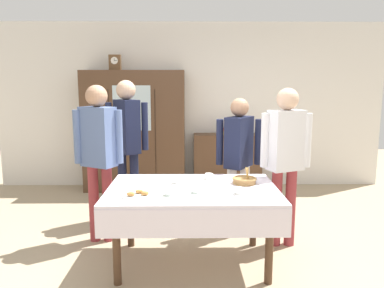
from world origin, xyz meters
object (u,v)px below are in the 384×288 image
object	(u,v)px
tea_cup_front_edge	(169,193)
bread_basket	(244,180)
tea_cup_center	(209,177)
bookshelf_low	(227,161)
tea_cup_mid_right	(197,190)
tea_cup_mid_left	(239,192)
dining_table	(193,199)
spoon_far_right	(186,179)
wall_cabinet	(135,131)
pastry_plate	(138,195)
person_near_right_end	(127,136)
person_by_cabinet	(286,152)
person_behind_table_right	(239,152)
spoon_mid_right	(199,182)
tea_cup_near_right	(177,181)
book_stack	(228,130)
mantel_clock	(115,63)
person_beside_shelf	(99,148)

from	to	relation	value
tea_cup_front_edge	bread_basket	distance (m)	0.82
tea_cup_center	bookshelf_low	bearing A→B (deg)	79.34
tea_cup_mid_right	tea_cup_mid_left	bearing A→B (deg)	-5.02
dining_table	spoon_far_right	bearing A→B (deg)	99.67
wall_cabinet	tea_cup_mid_left	size ratio (longest dim) A/B	14.76
dining_table	pastry_plate	xyz separation A→B (m)	(-0.47, -0.24, 0.11)
pastry_plate	person_near_right_end	bearing A→B (deg)	102.39
tea_cup_mid_right	bread_basket	xyz separation A→B (m)	(0.47, 0.33, 0.01)
tea_cup_mid_right	tea_cup_center	bearing A→B (deg)	74.20
person_by_cabinet	person_behind_table_right	bearing A→B (deg)	136.77
tea_cup_front_edge	bread_basket	bearing A→B (deg)	29.34
bookshelf_low	person_by_cabinet	xyz separation A→B (m)	(0.36, -2.21, 0.57)
spoon_mid_right	person_near_right_end	bearing A→B (deg)	131.41
tea_cup_near_right	pastry_plate	bearing A→B (deg)	-129.45
dining_table	bookshelf_low	size ratio (longest dim) A/B	1.44
book_stack	mantel_clock	bearing A→B (deg)	-178.35
tea_cup_center	tea_cup_front_edge	bearing A→B (deg)	-123.80
spoon_mid_right	tea_cup_center	bearing A→B (deg)	44.09
spoon_far_right	person_beside_shelf	size ratio (longest dim) A/B	0.07
book_stack	tea_cup_mid_right	bearing A→B (deg)	-101.57
pastry_plate	person_beside_shelf	world-z (taller)	person_beside_shelf
mantel_clock	person_beside_shelf	world-z (taller)	mantel_clock
person_by_cabinet	tea_cup_mid_left	bearing A→B (deg)	-132.33
mantel_clock	tea_cup_center	size ratio (longest dim) A/B	1.85
tea_cup_front_edge	person_near_right_end	distance (m)	1.58
wall_cabinet	tea_cup_mid_left	xyz separation A→B (m)	(1.31, -2.77, -0.18)
tea_cup_mid_left	tea_cup_mid_right	distance (m)	0.38
bookshelf_low	tea_cup_near_right	world-z (taller)	bookshelf_low
person_behind_table_right	spoon_far_right	bearing A→B (deg)	-141.24
bookshelf_low	person_beside_shelf	world-z (taller)	person_beside_shelf
book_stack	person_by_cabinet	xyz separation A→B (m)	(0.36, -2.21, 0.06)
tea_cup_front_edge	spoon_mid_right	distance (m)	0.53
person_by_cabinet	person_beside_shelf	xyz separation A→B (m)	(-1.96, 0.14, 0.02)
tea_cup_near_right	person_near_right_end	distance (m)	1.26
mantel_clock	tea_cup_near_right	distance (m)	2.92
tea_cup_front_edge	spoon_far_right	xyz separation A→B (m)	(0.14, 0.58, -0.02)
bookshelf_low	bread_basket	bearing A→B (deg)	-92.24
person_near_right_end	tea_cup_front_edge	bearing A→B (deg)	-67.72
book_stack	tea_cup_center	bearing A→B (deg)	-100.66
person_behind_table_right	bread_basket	bearing A→B (deg)	-92.76
tea_cup_mid_left	person_behind_table_right	world-z (taller)	person_behind_table_right
spoon_far_right	person_by_cabinet	size ratio (longest dim) A/B	0.07
tea_cup_front_edge	dining_table	bearing A→B (deg)	47.90
tea_cup_front_edge	person_beside_shelf	bearing A→B (deg)	134.86
mantel_clock	person_beside_shelf	distance (m)	2.26
book_stack	person_by_cabinet	distance (m)	2.24
dining_table	spoon_far_right	xyz separation A→B (m)	(-0.06, 0.35, 0.10)
person_by_cabinet	tea_cup_near_right	bearing A→B (deg)	-166.61
bread_basket	spoon_far_right	distance (m)	0.60
mantel_clock	person_beside_shelf	size ratio (longest dim) A/B	0.14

